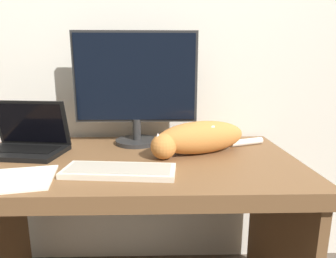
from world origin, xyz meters
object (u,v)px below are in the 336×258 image
at_px(external_keyboard, 119,171).
at_px(laptop, 25,143).
at_px(cat, 198,137).
at_px(monitor, 136,86).

bearing_deg(external_keyboard, laptop, 155.17).
height_order(external_keyboard, cat, cat).
height_order(monitor, external_keyboard, monitor).
distance_m(external_keyboard, cat, 0.40).
relative_size(laptop, cat, 0.68).
bearing_deg(external_keyboard, monitor, 91.29).
height_order(monitor, laptop, monitor).
distance_m(monitor, cat, 0.39).
bearing_deg(monitor, laptop, -162.90).
bearing_deg(monitor, cat, -31.44).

